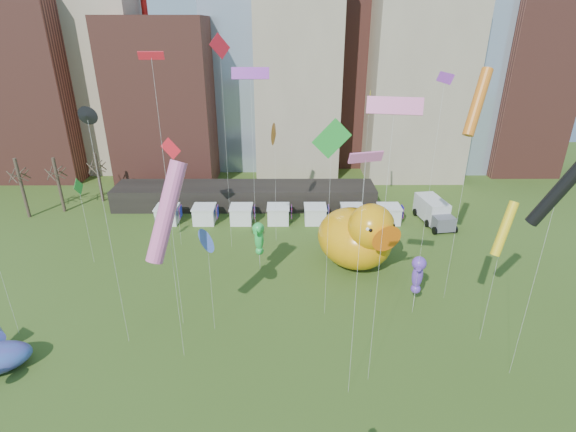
{
  "coord_description": "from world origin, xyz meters",
  "views": [
    {
      "loc": [
        2.08,
        -17.7,
        24.7
      ],
      "look_at": [
        2.21,
        11.0,
        12.0
      ],
      "focal_mm": 27.0,
      "sensor_mm": 36.0,
      "label": 1
    }
  ],
  "objects_px": {
    "seahorse_purple": "(418,272)",
    "seahorse_green": "(259,236)",
    "small_duck": "(369,241)",
    "big_duck": "(358,236)",
    "box_truck": "(433,211)"
  },
  "relations": [
    {
      "from": "seahorse_purple",
      "to": "big_duck",
      "type": "bearing_deg",
      "value": 138.45
    },
    {
      "from": "small_duck",
      "to": "seahorse_purple",
      "type": "height_order",
      "value": "seahorse_purple"
    },
    {
      "from": "seahorse_green",
      "to": "seahorse_purple",
      "type": "height_order",
      "value": "seahorse_green"
    },
    {
      "from": "small_duck",
      "to": "seahorse_green",
      "type": "xyz_separation_m",
      "value": [
        -12.66,
        -3.99,
        2.67
      ]
    },
    {
      "from": "seahorse_green",
      "to": "seahorse_purple",
      "type": "xyz_separation_m",
      "value": [
        15.09,
        -6.96,
        -0.28
      ]
    },
    {
      "from": "seahorse_purple",
      "to": "seahorse_green",
      "type": "bearing_deg",
      "value": 173.91
    },
    {
      "from": "small_duck",
      "to": "seahorse_purple",
      "type": "relative_size",
      "value": 0.81
    },
    {
      "from": "big_duck",
      "to": "box_truck",
      "type": "relative_size",
      "value": 1.52
    },
    {
      "from": "seahorse_green",
      "to": "box_truck",
      "type": "relative_size",
      "value": 0.74
    },
    {
      "from": "big_duck",
      "to": "seahorse_purple",
      "type": "bearing_deg",
      "value": -84.95
    },
    {
      "from": "box_truck",
      "to": "small_duck",
      "type": "bearing_deg",
      "value": -148.62
    },
    {
      "from": "seahorse_green",
      "to": "seahorse_purple",
      "type": "bearing_deg",
      "value": -8.87
    },
    {
      "from": "small_duck",
      "to": "big_duck",
      "type": "bearing_deg",
      "value": -100.0
    },
    {
      "from": "big_duck",
      "to": "small_duck",
      "type": "distance_m",
      "value": 4.46
    },
    {
      "from": "seahorse_green",
      "to": "seahorse_purple",
      "type": "distance_m",
      "value": 16.62
    }
  ]
}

